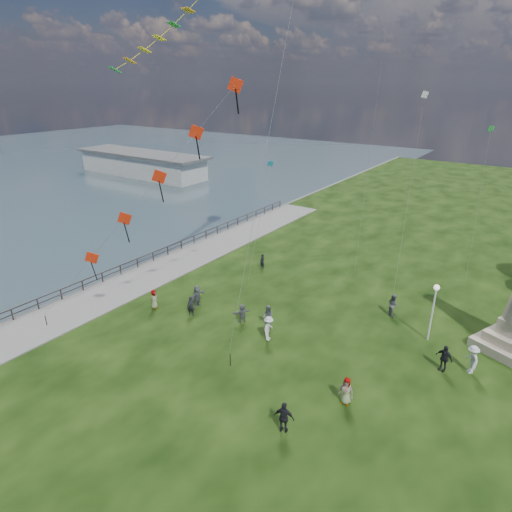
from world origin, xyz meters
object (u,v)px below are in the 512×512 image
Objects in this scene: person_2 at (269,328)px; person_7 at (393,305)px; pier_pavilion at (142,164)px; person_6 at (262,262)px; person_10 at (154,299)px; person_9 at (444,358)px; lamppost at (434,301)px; person_0 at (191,306)px; person_5 at (197,296)px; person_11 at (242,313)px; person_3 at (284,417)px; person_4 at (346,391)px; person_1 at (268,317)px; person_8 at (472,359)px.

person_7 is at bearing -48.27° from person_2.
pier_pavilion is 20.03× the size of person_6.
person_9 is at bearing -104.87° from person_10.
lamppost reaches higher than person_10.
person_0 is 0.88× the size of person_5.
person_10 is 1.06× the size of person_11.
person_2 is (52.84, -35.13, -0.94)m from pier_pavilion.
pier_pavilion is at bearing -50.40° from person_3.
person_3 is at bearing 136.19° from person_7.
person_7 is (5.97, 8.29, -0.02)m from person_2.
person_9 is at bearing 53.31° from person_4.
person_7 is at bearing -86.39° from person_10.
pier_pavilion is 7.03× the size of lamppost.
person_9 reaches higher than person_10.
person_2 is at bearing -66.09° from person_3.
person_1 is 13.46m from person_8.
person_2 is (-9.15, -6.31, -2.18)m from lamppost.
person_2 reaches higher than person_1.
person_1 is at bearing -109.01° from person_8.
pier_pavilion reaches higher than person_9.
person_3 is 11.39m from person_9.
person_2 reaches higher than person_6.
person_8 is at bearing -103.91° from person_10.
lamppost is 20.67m from person_10.
pier_pavilion is at bearing 178.75° from person_1.
pier_pavilion reaches higher than person_4.
person_8 reaches higher than person_11.
person_7 is at bearing 9.28° from person_0.
person_11 is at bearing -153.51° from person_9.
person_5 is (-14.34, 3.67, 0.06)m from person_4.
person_1 reaches higher than person_11.
person_1 is at bearing -153.98° from lamppost.
person_8 reaches higher than person_1.
pier_pavilion reaches higher than person_11.
person_8 is (13.18, 2.70, 0.09)m from person_1.
person_1 is 9.05m from person_4.
person_8 is 1.20× the size of person_10.
person_10 is at bearing 80.12° from person_7.
person_7 is (-1.06, 11.16, 0.05)m from person_4.
person_11 is (-13.67, -2.51, -0.15)m from person_9.
person_6 is 0.85× the size of person_7.
person_8 is 15.47m from person_11.
person_7 reaches higher than person_1.
lamppost is 2.85× the size of person_6.
person_0 is 0.89× the size of person_9.
person_11 is (7.00, 2.22, -0.04)m from person_10.
person_0 is 0.88× the size of person_2.
pier_pavilion reaches higher than person_8.
person_3 reaches higher than person_10.
person_6 is at bearing 167.73° from lamppost.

